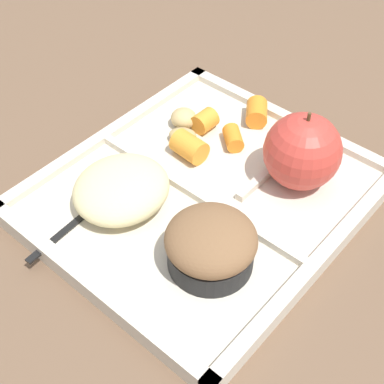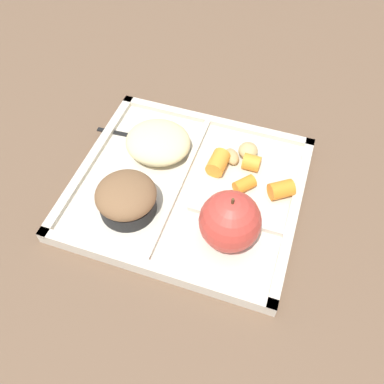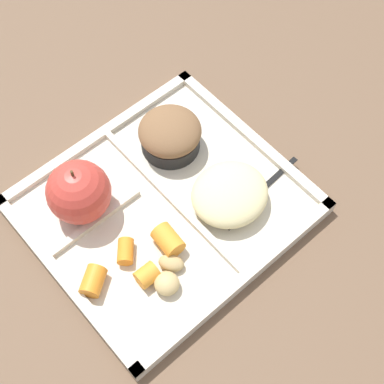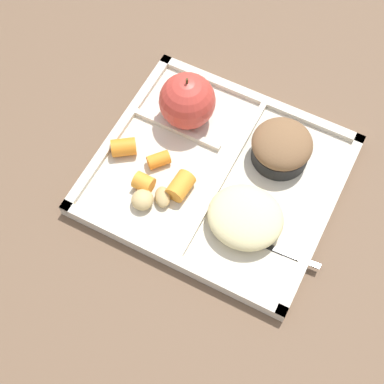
{
  "view_description": "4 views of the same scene",
  "coord_description": "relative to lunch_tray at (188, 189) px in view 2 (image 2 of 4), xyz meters",
  "views": [
    {
      "loc": [
        0.31,
        0.26,
        0.43
      ],
      "look_at": [
        0.03,
        0.01,
        0.04
      ],
      "focal_mm": 51.74,
      "sensor_mm": 36.0,
      "label": 1
    },
    {
      "loc": [
        -0.13,
        0.35,
        0.5
      ],
      "look_at": [
        -0.01,
        0.02,
        0.03
      ],
      "focal_mm": 38.85,
      "sensor_mm": 36.0,
      "label": 2
    },
    {
      "loc": [
        -0.2,
        -0.29,
        0.66
      ],
      "look_at": [
        0.03,
        -0.03,
        0.05
      ],
      "focal_mm": 53.03,
      "sensor_mm": 36.0,
      "label": 3
    },
    {
      "loc": [
        0.15,
        -0.38,
        0.74
      ],
      "look_at": [
        -0.01,
        -0.05,
        0.03
      ],
      "focal_mm": 55.35,
      "sensor_mm": 36.0,
      "label": 4
    }
  ],
  "objects": [
    {
      "name": "potato_chunk_golden",
      "position": [
        -0.05,
        -0.07,
        0.01
      ],
      "size": [
        0.04,
        0.04,
        0.02
      ],
      "primitive_type": "ellipsoid",
      "rotation": [
        0.0,
        0.0,
        5.32
      ],
      "color": "tan",
      "rests_on": "lunch_tray"
    },
    {
      "name": "meatball_side",
      "position": [
        0.07,
        -0.05,
        0.02
      ],
      "size": [
        0.03,
        0.03,
        0.03
      ],
      "primitive_type": "sphere",
      "color": "brown",
      "rests_on": "lunch_tray"
    },
    {
      "name": "carrot_slice_center",
      "position": [
        -0.08,
        -0.02,
        0.02
      ],
      "size": [
        0.04,
        0.04,
        0.02
      ],
      "primitive_type": "cylinder",
      "rotation": [
        0.0,
        1.57,
        4.0
      ],
      "color": "orange",
      "rests_on": "lunch_tray"
    },
    {
      "name": "potato_chunk_browned",
      "position": [
        -0.07,
        -0.09,
        0.02
      ],
      "size": [
        0.03,
        0.03,
        0.02
      ],
      "primitive_type": "ellipsoid",
      "rotation": [
        0.0,
        0.0,
        4.82
      ],
      "color": "tan",
      "rests_on": "lunch_tray"
    },
    {
      "name": "egg_noodle_pile",
      "position": [
        0.07,
        -0.05,
        0.03
      ],
      "size": [
        0.1,
        0.09,
        0.04
      ],
      "primitive_type": "ellipsoid",
      "color": "beige",
      "rests_on": "lunch_tray"
    },
    {
      "name": "ground",
      "position": [
        0.0,
        -0.0,
        -0.01
      ],
      "size": [
        6.0,
        6.0,
        0.0
      ],
      "primitive_type": "plane",
      "color": "brown"
    },
    {
      "name": "plastic_fork",
      "position": [
        0.09,
        -0.07,
        0.01
      ],
      "size": [
        0.14,
        0.02,
        0.0
      ],
      "color": "black",
      "rests_on": "lunch_tray"
    },
    {
      "name": "green_apple",
      "position": [
        -0.08,
        0.07,
        0.05
      ],
      "size": [
        0.08,
        0.08,
        0.09
      ],
      "color": "#C63D33",
      "rests_on": "lunch_tray"
    },
    {
      "name": "carrot_slice_tilted",
      "position": [
        -0.03,
        -0.05,
        0.02
      ],
      "size": [
        0.03,
        0.04,
        0.03
      ],
      "primitive_type": "cylinder",
      "rotation": [
        0.0,
        1.57,
        1.5
      ],
      "color": "orange",
      "rests_on": "lunch_tray"
    },
    {
      "name": "meatball_front",
      "position": [
        0.05,
        -0.06,
        0.02
      ],
      "size": [
        0.03,
        0.03,
        0.03
      ],
      "primitive_type": "sphere",
      "color": "brown",
      "rests_on": "lunch_tray"
    },
    {
      "name": "meatball_back",
      "position": [
        0.04,
        -0.06,
        0.02
      ],
      "size": [
        0.03,
        0.03,
        0.03
      ],
      "primitive_type": "sphere",
      "color": "brown",
      "rests_on": "lunch_tray"
    },
    {
      "name": "bran_muffin",
      "position": [
        0.07,
        0.07,
        0.03
      ],
      "size": [
        0.08,
        0.08,
        0.05
      ],
      "color": "black",
      "rests_on": "lunch_tray"
    },
    {
      "name": "carrot_slice_back",
      "position": [
        -0.13,
        -0.03,
        0.02
      ],
      "size": [
        0.04,
        0.04,
        0.03
      ],
      "primitive_type": "cylinder",
      "rotation": [
        0.0,
        1.57,
        3.75
      ],
      "color": "orange",
      "rests_on": "lunch_tray"
    },
    {
      "name": "carrot_slice_near_corner",
      "position": [
        -0.08,
        -0.07,
        0.02
      ],
      "size": [
        0.03,
        0.02,
        0.02
      ],
      "primitive_type": "cylinder",
      "rotation": [
        0.0,
        1.57,
        6.26
      ],
      "color": "orange",
      "rests_on": "lunch_tray"
    },
    {
      "name": "lunch_tray",
      "position": [
        0.0,
        0.0,
        0.0
      ],
      "size": [
        0.33,
        0.3,
        0.02
      ],
      "color": "beige",
      "rests_on": "ground"
    }
  ]
}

